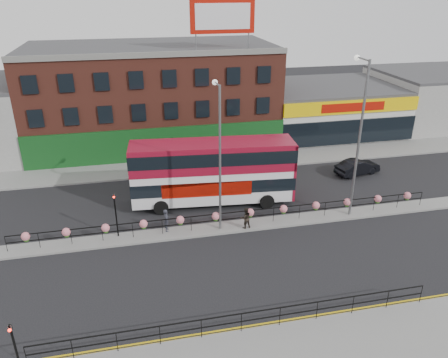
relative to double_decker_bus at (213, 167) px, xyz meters
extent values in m
plane|color=black|center=(0.60, -4.12, -3.11)|extent=(120.00, 120.00, 0.00)
cube|color=gray|center=(0.60, -16.12, -3.04)|extent=(60.00, 4.00, 0.15)
cube|color=gray|center=(0.60, 7.88, -3.04)|extent=(60.00, 4.00, 0.15)
cube|color=gray|center=(0.60, -4.12, -3.04)|extent=(60.00, 1.60, 0.15)
cube|color=gold|center=(0.60, -13.82, -3.10)|extent=(60.00, 0.10, 0.01)
cube|color=gold|center=(0.60, -14.00, -3.10)|extent=(60.00, 0.10, 0.01)
cube|color=brown|center=(-3.40, 15.88, 1.89)|extent=(25.00, 12.00, 10.00)
cube|color=#3F3F42|center=(-3.40, 15.88, 7.04)|extent=(25.00, 12.00, 0.30)
cube|color=#114518|center=(-3.40, 9.80, -1.41)|extent=(25.00, 0.25, 3.40)
cube|color=silver|center=(16.60, 15.88, -0.61)|extent=(15.00, 12.00, 5.00)
cube|color=#3F3F42|center=(16.60, 15.88, 2.04)|extent=(15.00, 12.00, 0.30)
cube|color=#E9C105|center=(16.60, 9.80, 1.19)|extent=(15.00, 0.25, 1.40)
cube|color=#A21004|center=(16.60, 9.68, 1.19)|extent=(7.00, 0.10, 0.90)
cube|color=black|center=(16.60, 9.80, -1.51)|extent=(15.00, 0.25, 2.60)
cube|color=gray|center=(31.35, 15.88, -0.11)|extent=(14.50, 12.00, 6.00)
cube|color=#3F3F42|center=(31.35, 15.88, 3.04)|extent=(14.50, 12.00, 0.30)
cube|color=#A21004|center=(3.10, 10.88, 10.09)|extent=(6.00, 0.25, 3.00)
cube|color=silver|center=(3.10, 10.74, 10.09)|extent=(5.10, 0.04, 2.25)
cylinder|color=slate|center=(0.60, 10.88, 7.89)|extent=(0.12, 0.12, 1.40)
cylinder|color=slate|center=(5.60, 10.88, 7.89)|extent=(0.12, 0.12, 1.40)
cube|color=black|center=(0.60, -4.12, -1.86)|extent=(30.00, 0.05, 0.05)
cube|color=black|center=(0.60, -4.12, -2.36)|extent=(30.00, 0.05, 0.05)
cylinder|color=black|center=(-14.40, -4.12, -2.41)|extent=(0.04, 0.04, 1.10)
cylinder|color=black|center=(-12.40, -4.12, -2.41)|extent=(0.04, 0.04, 1.10)
cylinder|color=black|center=(-10.40, -4.12, -2.41)|extent=(0.04, 0.04, 1.10)
cylinder|color=black|center=(-8.40, -4.12, -2.41)|extent=(0.04, 0.04, 1.10)
cylinder|color=black|center=(-6.40, -4.12, -2.41)|extent=(0.04, 0.04, 1.10)
cylinder|color=black|center=(-4.40, -4.12, -2.41)|extent=(0.04, 0.04, 1.10)
cylinder|color=black|center=(-2.40, -4.12, -2.41)|extent=(0.04, 0.04, 1.10)
cylinder|color=black|center=(-0.40, -4.12, -2.41)|extent=(0.04, 0.04, 1.10)
cylinder|color=black|center=(1.60, -4.12, -2.41)|extent=(0.04, 0.04, 1.10)
cylinder|color=black|center=(3.60, -4.12, -2.41)|extent=(0.04, 0.04, 1.10)
cylinder|color=black|center=(5.60, -4.12, -2.41)|extent=(0.04, 0.04, 1.10)
cylinder|color=black|center=(7.60, -4.12, -2.41)|extent=(0.04, 0.04, 1.10)
cylinder|color=black|center=(9.60, -4.12, -2.41)|extent=(0.04, 0.04, 1.10)
cylinder|color=black|center=(11.60, -4.12, -2.41)|extent=(0.04, 0.04, 1.10)
cylinder|color=black|center=(13.60, -4.12, -2.41)|extent=(0.04, 0.04, 1.10)
cylinder|color=black|center=(15.60, -4.12, -2.41)|extent=(0.04, 0.04, 1.10)
sphere|color=#DA7380|center=(-13.15, -4.12, -2.01)|extent=(0.56, 0.56, 0.56)
sphere|color=#285818|center=(-13.15, -4.12, -2.24)|extent=(0.36, 0.36, 0.36)
sphere|color=#DA7380|center=(-10.65, -4.12, -2.01)|extent=(0.56, 0.56, 0.56)
sphere|color=#285818|center=(-10.65, -4.12, -2.24)|extent=(0.36, 0.36, 0.36)
sphere|color=#DA7380|center=(-8.15, -4.12, -2.01)|extent=(0.56, 0.56, 0.56)
sphere|color=#285818|center=(-8.15, -4.12, -2.24)|extent=(0.36, 0.36, 0.36)
sphere|color=#DA7380|center=(-5.65, -4.12, -2.01)|extent=(0.56, 0.56, 0.56)
sphere|color=#285818|center=(-5.65, -4.12, -2.24)|extent=(0.36, 0.36, 0.36)
sphere|color=#DA7380|center=(-3.15, -4.12, -2.01)|extent=(0.56, 0.56, 0.56)
sphere|color=#285818|center=(-3.15, -4.12, -2.24)|extent=(0.36, 0.36, 0.36)
sphere|color=#DA7380|center=(-0.65, -4.12, -2.01)|extent=(0.56, 0.56, 0.56)
sphere|color=#285818|center=(-0.65, -4.12, -2.24)|extent=(0.36, 0.36, 0.36)
sphere|color=#DA7380|center=(1.85, -4.12, -2.01)|extent=(0.56, 0.56, 0.56)
sphere|color=#285818|center=(1.85, -4.12, -2.24)|extent=(0.36, 0.36, 0.36)
sphere|color=#DA7380|center=(4.35, -4.12, -2.01)|extent=(0.56, 0.56, 0.56)
sphere|color=#285818|center=(4.35, -4.12, -2.24)|extent=(0.36, 0.36, 0.36)
sphere|color=#DA7380|center=(6.85, -4.12, -2.01)|extent=(0.56, 0.56, 0.56)
sphere|color=#285818|center=(6.85, -4.12, -2.24)|extent=(0.36, 0.36, 0.36)
sphere|color=#DA7380|center=(9.35, -4.12, -2.01)|extent=(0.56, 0.56, 0.56)
sphere|color=#285818|center=(9.35, -4.12, -2.24)|extent=(0.36, 0.36, 0.36)
sphere|color=#DA7380|center=(11.85, -4.12, -2.01)|extent=(0.56, 0.56, 0.56)
sphere|color=#285818|center=(11.85, -4.12, -2.24)|extent=(0.36, 0.36, 0.36)
sphere|color=#DA7380|center=(14.35, -4.12, -2.01)|extent=(0.56, 0.56, 0.56)
sphere|color=#285818|center=(14.35, -4.12, -2.24)|extent=(0.36, 0.36, 0.36)
cube|color=black|center=(-1.40, -14.22, -1.86)|extent=(20.00, 0.05, 0.05)
cube|color=black|center=(-1.40, -14.22, -2.36)|extent=(20.00, 0.05, 0.05)
cylinder|color=black|center=(-11.40, -14.22, -2.41)|extent=(0.04, 0.04, 1.10)
cylinder|color=black|center=(-9.40, -14.22, -2.41)|extent=(0.04, 0.04, 1.10)
cylinder|color=black|center=(-7.40, -14.22, -2.41)|extent=(0.04, 0.04, 1.10)
cylinder|color=black|center=(-5.40, -14.22, -2.41)|extent=(0.04, 0.04, 1.10)
cylinder|color=black|center=(-3.40, -14.22, -2.41)|extent=(0.04, 0.04, 1.10)
cylinder|color=black|center=(-1.40, -14.22, -2.41)|extent=(0.04, 0.04, 1.10)
cylinder|color=black|center=(0.60, -14.22, -2.41)|extent=(0.04, 0.04, 1.10)
cylinder|color=black|center=(2.60, -14.22, -2.41)|extent=(0.04, 0.04, 1.10)
cylinder|color=black|center=(4.60, -14.22, -2.41)|extent=(0.04, 0.04, 1.10)
cylinder|color=black|center=(6.60, -14.22, -2.41)|extent=(0.04, 0.04, 1.10)
cylinder|color=black|center=(8.60, -14.22, -2.41)|extent=(0.04, 0.04, 1.10)
cube|color=silver|center=(-0.05, 0.01, -0.40)|extent=(12.61, 3.96, 4.51)
cube|color=maroon|center=(-0.05, 0.01, 0.89)|extent=(12.68, 4.02, 2.03)
cube|color=black|center=(-0.05, 0.01, -1.19)|extent=(12.70, 4.04, 1.02)
cube|color=black|center=(-0.05, 0.01, 1.06)|extent=(12.72, 4.07, 1.02)
cube|color=maroon|center=(-0.05, 0.01, 1.89)|extent=(12.61, 3.96, 0.14)
cube|color=maroon|center=(6.08, -0.56, -0.40)|extent=(0.47, 2.89, 4.51)
cube|color=#A21004|center=(-0.74, -1.37, -1.25)|extent=(6.74, 0.67, 1.13)
cylinder|color=black|center=(-4.22, -1.02, -2.55)|extent=(1.15, 0.44, 1.13)
cylinder|color=black|center=(-3.96, 1.79, -2.55)|extent=(1.15, 0.44, 1.13)
cylinder|color=black|center=(3.86, -1.77, -2.55)|extent=(1.15, 0.44, 1.13)
cylinder|color=black|center=(4.12, 1.03, -2.55)|extent=(1.15, 0.44, 1.13)
imported|color=black|center=(13.89, 2.75, -2.41)|extent=(3.44, 4.93, 1.40)
imported|color=#282A33|center=(-4.06, -3.74, -2.14)|extent=(0.71, 0.56, 1.65)
imported|color=black|center=(1.40, -4.54, -2.18)|extent=(0.87, 0.73, 1.56)
cylinder|color=slate|center=(-0.36, -4.29, 2.12)|extent=(0.16, 0.16, 10.15)
cylinder|color=slate|center=(-0.36, -3.53, 7.09)|extent=(0.10, 1.52, 0.10)
sphere|color=silver|center=(-0.36, -2.77, 7.04)|extent=(0.37, 0.37, 0.37)
cylinder|color=slate|center=(9.54, -4.30, 2.72)|extent=(0.18, 0.18, 11.36)
cylinder|color=slate|center=(9.54, -3.45, 8.28)|extent=(0.11, 1.70, 0.11)
sphere|color=silver|center=(9.54, -2.59, 8.23)|extent=(0.41, 0.41, 0.41)
cylinder|color=black|center=(-11.40, -15.12, -1.36)|extent=(0.10, 0.10, 3.20)
imported|color=black|center=(-11.40, -15.12, 0.24)|extent=(0.15, 0.18, 0.90)
sphere|color=#FF190C|center=(-11.40, -15.24, 0.06)|extent=(0.14, 0.14, 0.14)
cylinder|color=black|center=(-7.40, -3.72, -1.36)|extent=(0.10, 0.10, 3.20)
imported|color=black|center=(-7.40, -3.72, 0.24)|extent=(0.15, 0.18, 0.90)
sphere|color=#FF190C|center=(-7.40, -3.84, 0.06)|extent=(0.14, 0.14, 0.14)
camera|label=1|loc=(-5.82, -30.35, 12.91)|focal=35.00mm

